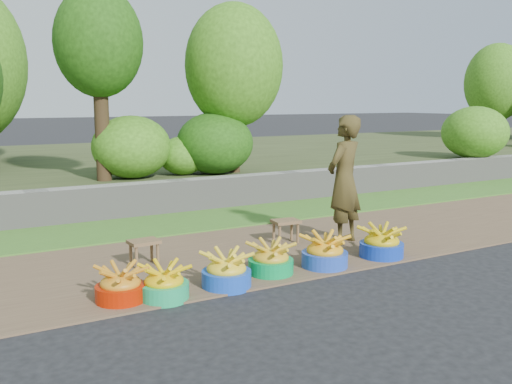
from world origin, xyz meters
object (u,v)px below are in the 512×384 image
basin_d (271,260)px  stool_right (286,225)px  basin_e (325,253)px  stool_left (144,245)px  basin_b (164,284)px  basin_a (121,286)px  vendor_woman (344,180)px  basin_f (382,244)px  basin_c (226,272)px

basin_d → stool_right: basin_d is taller
basin_e → stool_left: 2.03m
basin_d → basin_e: bearing=-7.0°
basin_b → stool_right: size_ratio=1.25×
basin_a → basin_e: 2.31m
basin_b → stool_left: bearing=80.5°
basin_e → vendor_woman: (0.86, 0.76, 0.68)m
basin_e → vendor_woman: bearing=41.6°
basin_e → basin_f: (0.84, -0.00, 0.00)m
basin_b → basin_c: (0.67, 0.02, 0.01)m
basin_f → vendor_woman: (0.02, 0.76, 0.68)m
basin_d → basin_a: bearing=-178.9°
basin_a → basin_f: 3.15m
basin_e → stool_right: bearing=79.6°
basin_e → vendor_woman: size_ratio=0.31×
stool_right → basin_c: bearing=-141.0°
stool_left → basin_c: bearing=-66.6°
basin_c → vendor_woman: bearing=21.2°
basin_b → basin_f: basin_f is taller
basin_c → basin_f: size_ratio=0.96×
basin_a → basin_e: (2.31, -0.05, 0.02)m
basin_a → basin_c: basin_c is taller
basin_e → basin_f: 0.84m
basin_f → stool_right: bearing=119.0°
basin_b → basin_f: (2.77, 0.08, 0.02)m
basin_f → vendor_woman: vendor_woman is taller
basin_d → stool_left: size_ratio=1.42×
stool_right → vendor_woman: vendor_woman is taller
basin_a → stool_left: 1.15m
vendor_woman → basin_d: bearing=1.1°
basin_d → stool_right: 1.37m
vendor_woman → stool_left: bearing=-29.2°
basin_c → stool_right: bearing=39.0°
basin_d → basin_b: bearing=-172.6°
basin_c → basin_d: size_ratio=1.02×
basin_e → basin_f: basin_f is taller
basin_b → basin_d: (1.27, 0.17, 0.01)m
basin_a → basin_c: bearing=-6.1°
basin_b → basin_c: size_ratio=0.93×
basin_a → basin_e: basin_e is taller
basin_d → stool_right: (0.87, 1.05, 0.10)m
basin_e → basin_f: size_ratio=0.99×
basin_a → vendor_woman: 3.32m
basin_d → basin_e: 0.66m
basin_f → stool_left: (-2.58, 1.05, 0.08)m
basin_e → basin_f: bearing=-0.1°
stool_left → vendor_woman: size_ratio=0.21×
basin_d → stool_left: bearing=138.5°
basin_d → basin_f: basin_f is taller
basin_b → basin_e: size_ratio=0.90×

